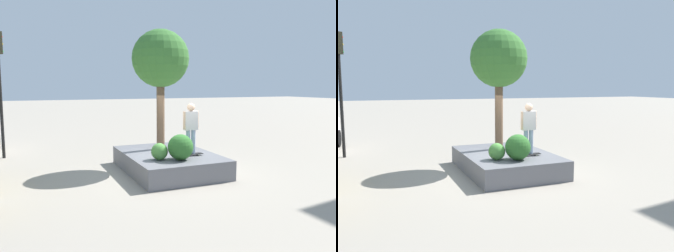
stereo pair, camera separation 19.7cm
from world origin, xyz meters
The scene contains 7 objects.
ground_plane centered at (0.00, 0.00, 0.00)m, with size 120.00×120.00×0.00m, color #9E9384.
planter_ledge centered at (0.52, -0.01, 0.31)m, with size 3.88×2.78×0.61m, color slate.
plaza_tree centered at (1.26, -0.04, 3.72)m, with size 1.98×1.98×4.14m.
boxwood_shrub centered at (-0.61, 0.06, 1.00)m, with size 0.78×0.78×0.78m, color #2D6628.
hedge_clump centered at (-0.36, 0.65, 0.87)m, with size 0.51×0.51×0.51m, color #4C8C3D.
skateboard centered at (-0.21, -0.48, 0.67)m, with size 0.30×0.82×0.07m.
skateboarder centered at (-0.21, -0.48, 1.61)m, with size 0.25×0.54×1.60m.
Camera 1 is at (-9.59, 4.30, 2.84)m, focal length 35.88 mm.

